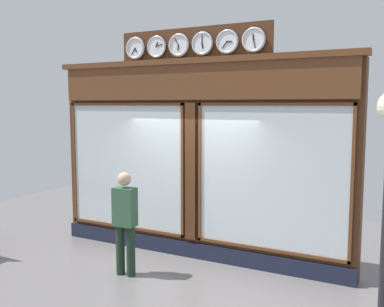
% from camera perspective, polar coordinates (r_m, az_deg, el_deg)
% --- Properties ---
extents(shop_facade, '(5.79, 0.42, 4.07)m').
position_cam_1_polar(shop_facade, '(7.90, 0.42, -0.42)').
color(shop_facade, '#4C2B16').
rests_on(shop_facade, ground_plane).
extents(pedestrian, '(0.37, 0.24, 1.69)m').
position_cam_1_polar(pedestrian, '(7.21, -8.67, -8.38)').
color(pedestrian, '#1C2F21').
rests_on(pedestrian, ground_plane).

